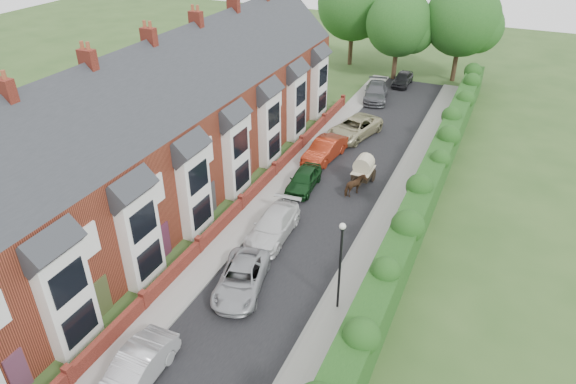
# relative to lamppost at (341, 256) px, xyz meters

# --- Properties ---
(ground) EXTENTS (140.00, 140.00, 0.00)m
(ground) POSITION_rel_lamppost_xyz_m (-3.40, -4.00, -3.30)
(ground) COLOR #2D4C1E
(ground) RESTS_ON ground
(road) EXTENTS (6.00, 58.00, 0.02)m
(road) POSITION_rel_lamppost_xyz_m (-3.90, 7.00, -3.29)
(road) COLOR black
(road) RESTS_ON ground
(pavement_hedge_side) EXTENTS (2.20, 58.00, 0.12)m
(pavement_hedge_side) POSITION_rel_lamppost_xyz_m (0.20, 7.00, -3.24)
(pavement_hedge_side) COLOR #9D9B94
(pavement_hedge_side) RESTS_ON ground
(pavement_house_side) EXTENTS (1.70, 58.00, 0.12)m
(pavement_house_side) POSITION_rel_lamppost_xyz_m (-7.75, 7.00, -3.24)
(pavement_house_side) COLOR #9D9B94
(pavement_house_side) RESTS_ON ground
(kerb_hedge_side) EXTENTS (0.18, 58.00, 0.13)m
(kerb_hedge_side) POSITION_rel_lamppost_xyz_m (-0.85, 7.00, -3.23)
(kerb_hedge_side) COLOR gray
(kerb_hedge_side) RESTS_ON ground
(kerb_house_side) EXTENTS (0.18, 58.00, 0.13)m
(kerb_house_side) POSITION_rel_lamppost_xyz_m (-6.95, 7.00, -3.23)
(kerb_house_side) COLOR gray
(kerb_house_side) RESTS_ON ground
(hedge) EXTENTS (2.10, 58.00, 2.85)m
(hedge) POSITION_rel_lamppost_xyz_m (2.00, 7.00, -1.70)
(hedge) COLOR #153B12
(hedge) RESTS_ON ground
(terrace_row) EXTENTS (9.05, 40.50, 11.50)m
(terrace_row) POSITION_rel_lamppost_xyz_m (-14.27, 5.98, 1.18)
(terrace_row) COLOR maroon
(terrace_row) RESTS_ON ground
(garden_wall_row) EXTENTS (0.35, 40.35, 1.10)m
(garden_wall_row) POSITION_rel_lamppost_xyz_m (-8.75, 6.00, -2.84)
(garden_wall_row) COLOR maroon
(garden_wall_row) RESTS_ON ground
(lamppost) EXTENTS (0.32, 0.32, 5.16)m
(lamppost) POSITION_rel_lamppost_xyz_m (0.00, 0.00, 0.00)
(lamppost) COLOR black
(lamppost) RESTS_ON ground
(tree_far_left) EXTENTS (7.14, 6.80, 9.29)m
(tree_far_left) POSITION_rel_lamppost_xyz_m (-6.05, 36.08, 2.41)
(tree_far_left) COLOR #332316
(tree_far_left) RESTS_ON ground
(tree_far_right) EXTENTS (7.98, 7.60, 10.31)m
(tree_far_right) POSITION_rel_lamppost_xyz_m (-0.01, 38.08, 3.02)
(tree_far_right) COLOR #332316
(tree_far_right) RESTS_ON ground
(tree_far_back) EXTENTS (8.40, 8.00, 10.82)m
(tree_far_back) POSITION_rel_lamppost_xyz_m (-11.99, 39.08, 3.32)
(tree_far_back) COLOR #332316
(tree_far_back) RESTS_ON ground
(car_silver_a) EXTENTS (1.72, 4.59, 1.50)m
(car_silver_a) POSITION_rel_lamppost_xyz_m (-6.27, -7.74, -2.55)
(car_silver_a) COLOR #B0B0B5
(car_silver_a) RESTS_ON ground
(car_silver_b) EXTENTS (3.37, 5.29, 1.36)m
(car_silver_b) POSITION_rel_lamppost_xyz_m (-5.06, -0.72, -2.62)
(car_silver_b) COLOR #9C9EA3
(car_silver_b) RESTS_ON ground
(car_white) EXTENTS (2.36, 5.24, 1.49)m
(car_white) POSITION_rel_lamppost_xyz_m (-5.61, 4.24, -2.55)
(car_white) COLOR silver
(car_white) RESTS_ON ground
(car_green) EXTENTS (1.97, 4.28, 1.42)m
(car_green) POSITION_rel_lamppost_xyz_m (-6.15, 10.21, -2.59)
(car_green) COLOR #0F3313
(car_green) RESTS_ON ground
(car_red) EXTENTS (2.29, 5.03, 1.60)m
(car_red) POSITION_rel_lamppost_xyz_m (-6.40, 15.00, -2.50)
(car_red) COLOR maroon
(car_red) RESTS_ON ground
(car_beige) EXTENTS (4.00, 6.20, 1.59)m
(car_beige) POSITION_rel_lamppost_xyz_m (-5.62, 19.83, -2.50)
(car_beige) COLOR tan
(car_beige) RESTS_ON ground
(car_grey) EXTENTS (3.22, 5.64, 1.54)m
(car_grey) POSITION_rel_lamppost_xyz_m (-6.40, 29.00, -2.53)
(car_grey) COLOR #4E5055
(car_grey) RESTS_ON ground
(car_black) EXTENTS (1.66, 4.10, 1.40)m
(car_black) POSITION_rel_lamppost_xyz_m (-5.00, 34.26, -2.60)
(car_black) COLOR black
(car_black) RESTS_ON ground
(horse) EXTENTS (1.36, 1.85, 1.43)m
(horse) POSITION_rel_lamppost_xyz_m (-2.62, 10.79, -2.58)
(horse) COLOR #432A18
(horse) RESTS_ON ground
(horse_cart) EXTENTS (1.35, 2.98, 2.15)m
(horse_cart) POSITION_rel_lamppost_xyz_m (-2.62, 12.62, -2.07)
(horse_cart) COLOR black
(horse_cart) RESTS_ON ground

